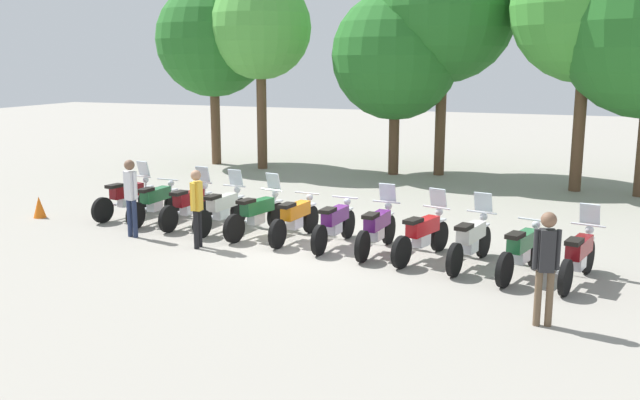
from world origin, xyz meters
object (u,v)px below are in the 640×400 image
at_px(motorcycle_5, 295,218).
at_px(motorcycle_8, 422,234).
at_px(motorcycle_6, 335,223).
at_px(motorcycle_10, 522,250).
at_px(motorcycle_1, 155,202).
at_px(traffic_cone, 39,207).
at_px(motorcycle_2, 189,204).
at_px(tree_4, 588,7).
at_px(motorcycle_11, 579,255).
at_px(tree_0, 213,40).
at_px(person_2, 197,203).
at_px(motorcycle_0, 127,197).
at_px(tree_3, 444,10).
at_px(motorcycle_3, 222,208).
at_px(motorcycle_9, 471,240).
at_px(tree_2, 396,56).
at_px(motorcycle_7, 377,228).
at_px(person_1, 546,259).
at_px(motorcycle_4, 257,213).
at_px(person_0, 131,192).
at_px(tree_1, 260,29).

relative_size(motorcycle_5, motorcycle_8, 1.03).
height_order(motorcycle_6, motorcycle_10, same).
height_order(motorcycle_1, traffic_cone, motorcycle_1).
distance_m(motorcycle_1, traffic_cone, 3.10).
relative_size(motorcycle_2, tree_4, 0.28).
height_order(motorcycle_11, tree_0, tree_0).
xyz_separation_m(motorcycle_8, tree_4, (2.72, 9.01, 4.96)).
bearing_deg(person_2, motorcycle_0, -38.30).
height_order(motorcycle_1, motorcycle_8, motorcycle_8).
bearing_deg(tree_3, motorcycle_5, -96.70).
distance_m(motorcycle_6, tree_3, 11.42).
distance_m(motorcycle_1, motorcycle_11, 10.02).
distance_m(motorcycle_5, motorcycle_6, 1.00).
distance_m(motorcycle_3, motorcycle_6, 3.00).
height_order(motorcycle_9, tree_2, tree_2).
height_order(motorcycle_1, person_2, person_2).
bearing_deg(motorcycle_7, tree_0, 47.48).
bearing_deg(motorcycle_9, motorcycle_10, -97.16).
distance_m(motorcycle_1, person_1, 10.22).
height_order(motorcycle_11, person_2, person_2).
xyz_separation_m(motorcycle_8, motorcycle_11, (2.97, -0.54, 0.00)).
xyz_separation_m(person_2, tree_4, (7.38, 9.90, 4.49)).
xyz_separation_m(motorcycle_4, motorcycle_9, (4.95, -0.70, 0.00)).
bearing_deg(tree_4, motorcycle_0, -143.37).
bearing_deg(motorcycle_6, motorcycle_4, 86.55).
height_order(motorcycle_3, person_2, person_2).
bearing_deg(person_0, person_2, 92.53).
bearing_deg(motorcycle_4, tree_3, 0.48).
bearing_deg(motorcycle_7, tree_2, 17.24).
bearing_deg(motorcycle_8, tree_2, 34.62).
height_order(motorcycle_1, motorcycle_7, motorcycle_7).
relative_size(motorcycle_8, tree_3, 0.26).
height_order(person_0, tree_4, tree_4).
height_order(motorcycle_10, tree_1, tree_1).
height_order(motorcycle_3, traffic_cone, motorcycle_3).
bearing_deg(person_0, tree_0, -149.35).
relative_size(motorcycle_2, person_1, 1.24).
bearing_deg(traffic_cone, person_1, -14.00).
height_order(motorcycle_0, motorcycle_11, same).
xyz_separation_m(tree_1, traffic_cone, (-1.77, -9.44, -4.76)).
relative_size(motorcycle_5, motorcycle_6, 1.00).
bearing_deg(person_1, tree_1, 26.68).
distance_m(motorcycle_2, tree_0, 11.00).
height_order(motorcycle_4, motorcycle_11, same).
distance_m(person_1, tree_4, 12.72).
xyz_separation_m(motorcycle_3, motorcycle_5, (1.98, -0.25, -0.01)).
distance_m(tree_1, tree_2, 4.98).
bearing_deg(motorcycle_6, tree_1, 37.21).
distance_m(motorcycle_6, tree_4, 11.07).
bearing_deg(motorcycle_11, motorcycle_6, 93.35).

